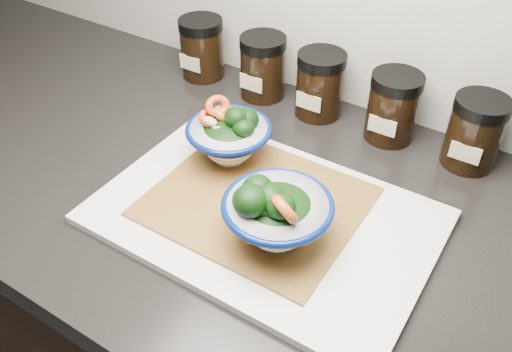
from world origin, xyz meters
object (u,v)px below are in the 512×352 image
Objects in this scene: spice_jar_e at (475,132)px; spice_jar_c at (320,85)px; spice_jar_a at (202,48)px; spice_jar_b at (263,67)px; bowl_right at (275,214)px; spice_jar_d at (393,107)px; cutting_board at (264,216)px; bowl_left at (230,137)px.

spice_jar_c is at bearing 180.00° from spice_jar_e.
spice_jar_a is 1.00× the size of spice_jar_b.
spice_jar_d is (0.03, 0.31, -0.01)m from bowl_right.
spice_jar_a is 1.00× the size of spice_jar_d.
cutting_board is 3.98× the size of spice_jar_b.
spice_jar_e is at bearing 0.00° from spice_jar_d.
spice_jar_a and spice_jar_e have the same top height.
spice_jar_c and spice_jar_d have the same top height.
bowl_right is at bearing -42.02° from spice_jar_a.
bowl_right is 0.33m from spice_jar_c.
bowl_left reaches higher than spice_jar_a.
spice_jar_a is (-0.35, 0.31, -0.01)m from bowl_right.
spice_jar_e is at bearing 0.00° from spice_jar_b.
spice_jar_d is at bearing 49.76° from bowl_left.
spice_jar_a is at bearing 180.00° from spice_jar_e.
bowl_left is 1.13× the size of spice_jar_c.
spice_jar_c is (0.11, 0.00, 0.00)m from spice_jar_b.
bowl_left reaches higher than spice_jar_d.
spice_jar_a is 0.13m from spice_jar_b.
spice_jar_d is (0.13, 0.00, 0.00)m from spice_jar_c.
spice_jar_c is 1.00× the size of spice_jar_d.
bowl_left is at bearing 145.75° from cutting_board.
spice_jar_c is (0.04, 0.20, 0.00)m from bowl_left.
spice_jar_b is (-0.18, 0.28, 0.05)m from cutting_board.
cutting_board is 0.33m from spice_jar_b.
spice_jar_b is at bearing 122.42° from cutting_board.
bowl_left is 0.18m from bowl_right.
bowl_right reaches higher than cutting_board.
cutting_board is at bearing -57.58° from spice_jar_b.
spice_jar_b is (-0.07, 0.20, 0.00)m from bowl_left.
spice_jar_a and spice_jar_c have the same top height.
spice_jar_d is at bearing 180.00° from spice_jar_e.
cutting_board is 3.98× the size of spice_jar_c.
spice_jar_a is at bearing 180.00° from spice_jar_d.
spice_jar_b and spice_jar_d have the same top height.
spice_jar_b is at bearing 180.00° from spice_jar_c.
spice_jar_a is at bearing 180.00° from spice_jar_b.
spice_jar_a is (-0.31, 0.28, 0.05)m from cutting_board.
cutting_board is at bearing -125.44° from spice_jar_e.
bowl_left is at bearing -130.24° from spice_jar_d.
bowl_left is at bearing 142.72° from bowl_right.
spice_jar_c is at bearing 107.83° from bowl_right.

